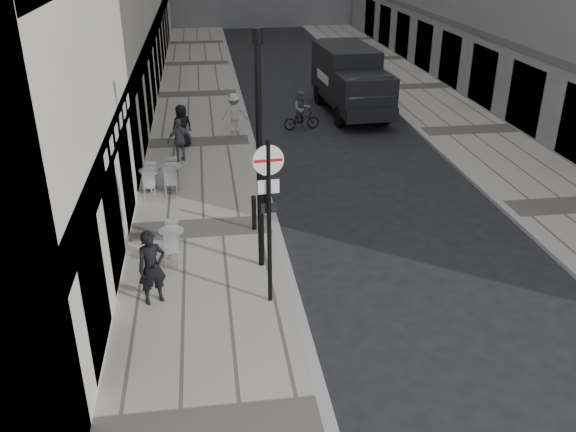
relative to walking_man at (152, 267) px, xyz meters
name	(u,v)px	position (x,y,z in m)	size (l,w,h in m)	color
sidewalk	(201,143)	(1.13, 11.21, -0.92)	(4.00, 60.00, 0.12)	gray
far_sidewalk	(468,131)	(12.13, 11.21, -0.92)	(4.00, 60.00, 0.12)	gray
walking_man	(152,267)	(0.00, 0.00, 0.00)	(0.63, 0.41, 1.73)	black
sign_post	(269,202)	(2.56, -0.32, 1.55)	(0.65, 0.12, 3.77)	black
lamppost	(259,143)	(2.53, 1.30, 2.30)	(0.26, 0.26, 5.70)	black
bollard_near	(265,193)	(2.98, 4.74, -0.41)	(0.12, 0.12, 0.91)	black
bollard_far	(254,214)	(2.53, 3.29, -0.39)	(0.13, 0.13, 0.94)	black
panel_van	(350,77)	(7.92, 14.87, 0.63)	(2.55, 6.19, 2.86)	black
cyclist	(301,114)	(5.36, 12.61, -0.35)	(1.57, 0.70, 1.64)	black
pedestrian_a	(180,140)	(0.42, 9.14, -0.10)	(0.90, 0.37, 1.54)	slate
pedestrian_b	(234,113)	(2.53, 12.16, -0.06)	(1.04, 0.60, 1.62)	#B2AEA4
pedestrian_c	(182,126)	(0.47, 10.73, -0.06)	(0.79, 0.51, 1.61)	black
cafe_table_near	(150,179)	(-0.47, 6.36, -0.43)	(0.67, 1.51, 0.86)	silver
cafe_table_mid	(172,240)	(0.33, 2.10, -0.45)	(0.64, 1.44, 0.82)	silver
cafe_table_far	(171,176)	(0.19, 6.47, -0.39)	(0.73, 1.65, 0.94)	#ADAEAF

